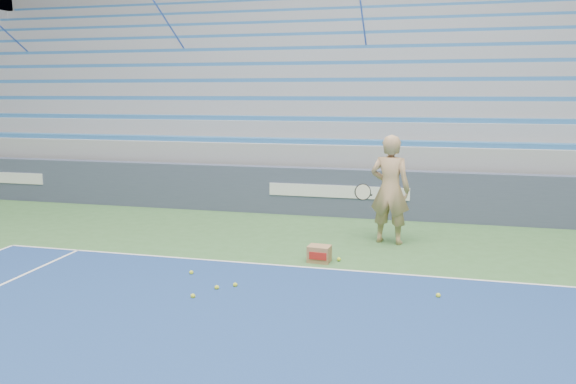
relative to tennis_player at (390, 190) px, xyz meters
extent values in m
cube|color=white|center=(-1.27, -1.90, -1.01)|extent=(10.97, 0.05, 0.00)
cube|color=#3D455D|center=(-1.27, 2.10, -0.47)|extent=(30.00, 0.30, 1.10)
cube|color=white|center=(-10.27, 1.94, -0.42)|extent=(2.60, 0.02, 0.28)
cube|color=white|center=(-1.27, 1.94, -0.42)|extent=(3.20, 0.02, 0.28)
cube|color=#919499|center=(-1.27, 6.65, -0.47)|extent=(30.00, 8.50, 1.10)
cube|color=#919499|center=(-1.27, 6.65, 0.33)|extent=(30.00, 8.50, 0.50)
cube|color=#2E68A8|center=(-1.27, 2.78, 0.63)|extent=(29.60, 0.42, 0.11)
cube|color=#919499|center=(-1.27, 7.08, 0.83)|extent=(30.00, 7.65, 0.50)
cube|color=#2E68A8|center=(-1.27, 3.63, 1.13)|extent=(29.60, 0.42, 0.11)
cube|color=#919499|center=(-1.27, 7.50, 1.33)|extent=(30.00, 6.80, 0.50)
cube|color=#2E68A8|center=(-1.27, 4.48, 1.63)|extent=(29.60, 0.42, 0.11)
cube|color=#919499|center=(-1.27, 7.93, 1.83)|extent=(30.00, 5.95, 0.50)
cube|color=#2E68A8|center=(-1.27, 5.33, 2.13)|extent=(29.60, 0.42, 0.11)
cube|color=#919499|center=(-1.27, 8.35, 2.33)|extent=(30.00, 5.10, 0.50)
cube|color=#2E68A8|center=(-1.27, 6.18, 2.63)|extent=(29.60, 0.42, 0.11)
cube|color=#919499|center=(-1.27, 8.78, 2.83)|extent=(30.00, 4.25, 0.50)
cube|color=#2E68A8|center=(-1.27, 7.03, 3.13)|extent=(29.60, 0.42, 0.11)
cube|color=#919499|center=(-1.27, 9.20, 3.33)|extent=(30.00, 3.40, 0.50)
cube|color=#2E68A8|center=(-1.27, 7.88, 3.63)|extent=(29.60, 0.42, 0.11)
cube|color=#919499|center=(-1.27, 9.63, 3.83)|extent=(30.00, 2.55, 0.50)
cube|color=#2E68A8|center=(-1.27, 8.73, 4.13)|extent=(29.60, 0.42, 0.11)
cube|color=#919499|center=(-1.27, 10.05, 4.33)|extent=(30.00, 1.70, 0.50)
cube|color=#2E68A8|center=(-1.27, 9.58, 4.63)|extent=(29.60, 0.42, 0.11)
cube|color=#919499|center=(-1.27, 10.48, 4.83)|extent=(30.00, 0.85, 0.50)
cube|color=#919499|center=(-1.27, 11.20, 2.63)|extent=(31.00, 0.40, 7.30)
cylinder|color=#3358B4|center=(-13.27, 6.65, 3.58)|extent=(0.05, 8.53, 5.04)
cylinder|color=#3358B4|center=(-7.27, 6.65, 3.58)|extent=(0.05, 8.53, 5.04)
cylinder|color=#3358B4|center=(-1.27, 6.65, 3.58)|extent=(0.05, 8.53, 5.04)
imported|color=tan|center=(0.00, 0.00, 0.00)|extent=(0.83, 0.62, 2.05)
cylinder|color=black|center=(-0.35, -0.25, -0.07)|extent=(0.12, 0.27, 0.08)
cylinder|color=beige|center=(-0.45, -0.53, 0.03)|extent=(0.29, 0.16, 0.28)
torus|color=black|center=(-0.45, -0.53, 0.03)|extent=(0.31, 0.18, 0.30)
cube|color=#987049|center=(-1.05, -1.51, -0.89)|extent=(0.39, 0.31, 0.28)
cube|color=#B21E19|center=(-1.05, -1.65, -0.89)|extent=(0.30, 0.04, 0.12)
sphere|color=yellow|center=(-2.43, -3.61, -0.99)|extent=(0.07, 0.07, 0.07)
sphere|color=yellow|center=(-2.87, -2.66, -0.99)|extent=(0.07, 0.07, 0.07)
sphere|color=yellow|center=(-0.73, -1.40, -0.99)|extent=(0.07, 0.07, 0.07)
sphere|color=yellow|center=(-2.23, -3.20, -0.99)|extent=(0.07, 0.07, 0.07)
sphere|color=yellow|center=(0.87, -2.78, -0.99)|extent=(0.07, 0.07, 0.07)
sphere|color=yellow|center=(-2.01, -3.03, -0.99)|extent=(0.07, 0.07, 0.07)
camera|label=1|loc=(0.60, -10.46, 1.78)|focal=35.00mm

